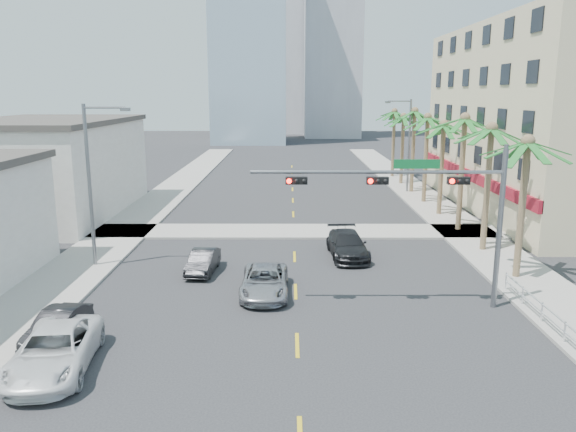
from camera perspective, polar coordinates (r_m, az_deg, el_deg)
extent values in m
plane|color=#262628|center=(18.75, 1.11, -18.23)|extent=(260.00, 260.00, 0.00)
cube|color=gray|center=(39.33, 18.40, -2.20)|extent=(4.00, 120.00, 0.15)
cube|color=gray|center=(39.14, -17.25, -2.19)|extent=(4.00, 120.00, 0.15)
cube|color=gray|center=(39.29, 0.59, -1.57)|extent=(80.00, 4.00, 0.15)
cube|color=beige|center=(51.28, 26.27, 8.84)|extent=(15.00, 28.00, 15.00)
cube|color=maroon|center=(48.86, 17.71, 4.10)|extent=(0.30, 28.00, 0.80)
cube|color=beige|center=(48.49, -23.24, 4.34)|extent=(11.00, 18.00, 7.20)
cube|color=#99B2C6|center=(112.33, -4.01, 19.75)|extent=(14.00, 14.00, 48.00)
cube|color=#ADADB2|center=(141.62, -0.98, 17.02)|extent=(16.00, 16.00, 42.00)
cylinder|color=slate|center=(26.54, 20.68, -1.38)|extent=(0.24, 0.24, 7.20)
cylinder|color=slate|center=(24.66, 9.05, 4.43)|extent=(11.00, 0.16, 0.16)
cube|color=#0C662D|center=(24.93, 12.96, 5.17)|extent=(2.00, 0.05, 0.40)
cube|color=black|center=(25.34, 16.93, 3.46)|extent=(0.95, 0.28, 0.32)
sphere|color=#FF0C05|center=(25.10, 16.34, 3.41)|extent=(0.22, 0.22, 0.22)
cube|color=black|center=(24.56, 9.08, 3.57)|extent=(0.95, 0.28, 0.32)
sphere|color=#FF0C05|center=(24.36, 8.39, 3.52)|extent=(0.22, 0.22, 0.22)
cube|color=black|center=(24.27, 0.87, 3.62)|extent=(0.95, 0.28, 0.32)
sphere|color=#FF0C05|center=(24.11, 0.11, 3.56)|extent=(0.22, 0.22, 0.22)
cylinder|color=brown|center=(31.12, 22.64, 0.40)|extent=(0.36, 0.36, 7.20)
cylinder|color=brown|center=(35.86, 19.56, 2.41)|extent=(0.36, 0.36, 7.56)
cylinder|color=brown|center=(40.71, 17.20, 3.94)|extent=(0.36, 0.36, 7.92)
cylinder|color=brown|center=(45.71, 15.30, 4.47)|extent=(0.36, 0.36, 7.20)
cylinder|color=brown|center=(50.69, 13.80, 5.49)|extent=(0.36, 0.36, 7.56)
cylinder|color=brown|center=(55.71, 12.57, 6.33)|extent=(0.36, 0.36, 7.92)
cylinder|color=brown|center=(60.80, 11.52, 6.52)|extent=(0.36, 0.36, 7.20)
cylinder|color=brown|center=(65.87, 10.65, 7.15)|extent=(0.36, 0.36, 7.56)
cylinder|color=slate|center=(32.44, -19.50, 2.72)|extent=(0.20, 0.20, 9.00)
cylinder|color=slate|center=(31.69, -18.16, 10.43)|extent=(2.20, 0.12, 0.12)
cube|color=slate|center=(31.37, -16.21, 10.36)|extent=(0.50, 0.25, 0.18)
cylinder|color=slate|center=(55.57, 12.19, 6.90)|extent=(0.20, 0.20, 9.00)
cylinder|color=slate|center=(55.13, 11.26, 11.37)|extent=(2.20, 0.12, 0.12)
cube|color=slate|center=(54.93, 10.10, 11.31)|extent=(0.50, 0.25, 0.18)
cylinder|color=silver|center=(26.14, 24.39, -8.91)|extent=(0.08, 8.00, 0.08)
cylinder|color=silver|center=(26.02, 24.46, -8.19)|extent=(0.08, 8.00, 0.08)
cylinder|color=silver|center=(24.48, 26.29, -10.65)|extent=(0.08, 0.08, 1.00)
cylinder|color=silver|center=(26.15, 24.38, -9.01)|extent=(0.08, 0.08, 1.00)
cylinder|color=silver|center=(27.87, 22.72, -7.56)|extent=(0.08, 0.08, 1.00)
cylinder|color=silver|center=(29.62, 21.26, -6.28)|extent=(0.08, 0.08, 1.00)
imported|color=black|center=(24.14, -22.38, -10.31)|extent=(1.65, 3.85, 1.24)
imported|color=white|center=(21.74, -22.64, -12.49)|extent=(3.09, 5.66, 1.50)
imported|color=black|center=(30.85, -8.64, -4.60)|extent=(1.55, 3.78, 1.22)
imported|color=#AAAAAF|center=(27.23, -2.39, -6.65)|extent=(2.23, 4.82, 1.34)
imported|color=black|center=(33.50, 6.05, -2.92)|extent=(2.40, 5.25, 1.49)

